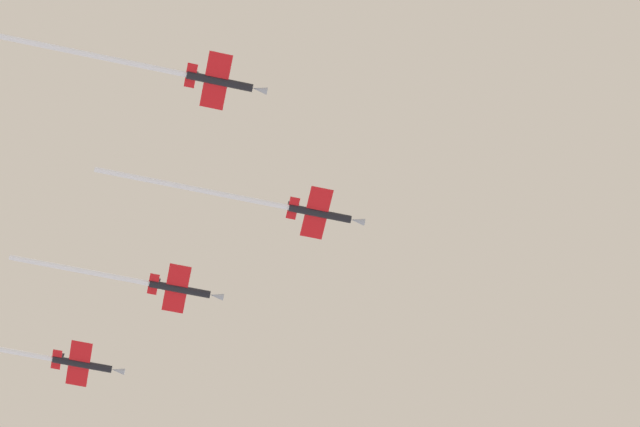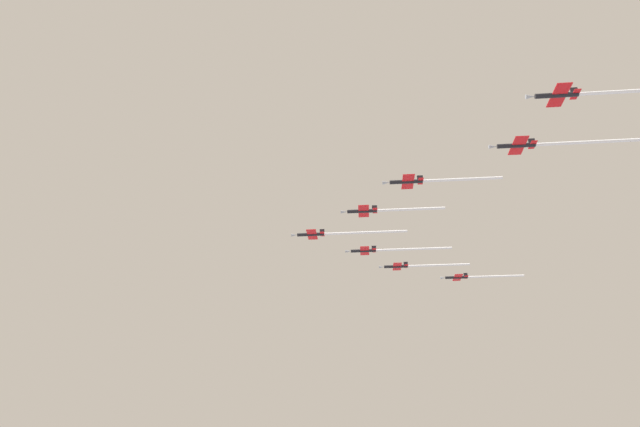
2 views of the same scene
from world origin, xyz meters
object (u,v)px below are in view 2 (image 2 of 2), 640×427
object	(u,v)px
jet_starboard_inner	(386,250)
jet_starboard_outer	(414,266)
jet_port_outer	(428,181)
jet_center_rear	(553,144)
jet_starboard_trail	(587,94)
jet_port_trail	(472,277)
jet_port_inner	(380,210)
jet_lead	(336,234)

from	to	relation	value
jet_starboard_inner	jet_starboard_outer	world-z (taller)	jet_starboard_inner
jet_port_outer	jet_starboard_inner	bearing A→B (deg)	11.67
jet_starboard_outer	jet_center_rear	distance (m)	98.00
jet_port_outer	jet_starboard_trail	xyz separation A→B (m)	(27.90, 42.40, 1.25)
jet_port_outer	jet_center_rear	world-z (taller)	jet_port_outer
jet_starboard_inner	jet_port_trail	distance (m)	55.24
jet_port_outer	jet_port_inner	bearing A→B (deg)	37.69
jet_center_rear	jet_port_inner	bearing A→B (deg)	51.12
jet_port_outer	jet_port_trail	world-z (taller)	jet_port_trail
jet_port_outer	jet_center_rear	distance (m)	36.82
jet_port_outer	jet_starboard_outer	bearing A→B (deg)	-0.71
jet_port_inner	jet_port_outer	world-z (taller)	jet_port_outer
jet_lead	jet_center_rear	xyz separation A→B (m)	(39.26, 74.19, -0.63)
jet_lead	jet_port_outer	distance (m)	48.38
jet_starboard_trail	jet_center_rear	bearing A→B (deg)	8.44
jet_port_inner	jet_starboard_outer	world-z (taller)	jet_starboard_outer
jet_port_inner	jet_lead	bearing A→B (deg)	41.66
jet_lead	jet_port_trail	distance (m)	82.11
jet_lead	jet_port_outer	bearing A→B (deg)	-140.27
jet_port_outer	jet_starboard_trail	size ratio (longest dim) A/B	0.98
jet_lead	jet_center_rear	world-z (taller)	jet_lead
jet_starboard_inner	jet_starboard_outer	xyz separation A→B (m)	(-21.03, 7.66, -0.30)
jet_lead	jet_port_inner	size ratio (longest dim) A/B	1.23
jet_port_outer	jet_starboard_trail	distance (m)	50.78
jet_lead	jet_starboard_inner	size ratio (longest dim) A/B	1.02
jet_port_inner	jet_starboard_inner	bearing A→B (deg)	-4.37
jet_starboard_inner	jet_center_rear	bearing A→B (deg)	-149.81
jet_port_inner	jet_port_outer	size ratio (longest dim) A/B	0.97
jet_starboard_outer	jet_starboard_trail	world-z (taller)	jet_starboard_trail
jet_lead	jet_starboard_inner	distance (m)	26.87
jet_port_inner	jet_center_rear	xyz separation A→B (m)	(25.14, 53.68, -0.35)
jet_port_outer	jet_center_rear	xyz separation A→B (m)	(10.50, 35.29, -0.65)
jet_lead	jet_port_trail	bearing A→B (deg)	-47.18
jet_port_inner	jet_port_trail	distance (m)	86.28
jet_starboard_trail	jet_starboard_inner	bearing A→B (deg)	26.34
jet_port_inner	jet_starboard_trail	world-z (taller)	jet_starboard_trail
jet_port_inner	jet_starboard_trail	distance (m)	74.22
jet_lead	jet_starboard_trail	xyz separation A→B (m)	(56.67, 81.30, 1.27)
jet_port_trail	jet_port_inner	bearing A→B (deg)	149.59
jet_port_outer	jet_center_rear	bearing A→B (deg)	-120.35
jet_lead	jet_starboard_outer	xyz separation A→B (m)	(-43.72, 22.06, -0.02)
jet_port_outer	jet_starboard_outer	world-z (taller)	jet_port_outer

